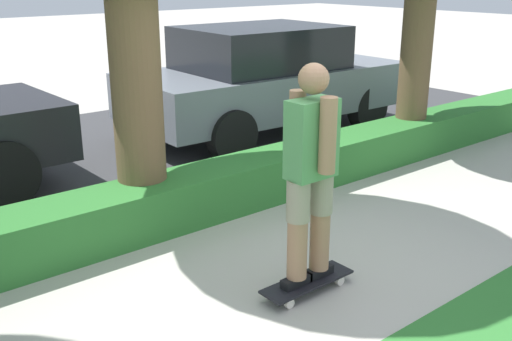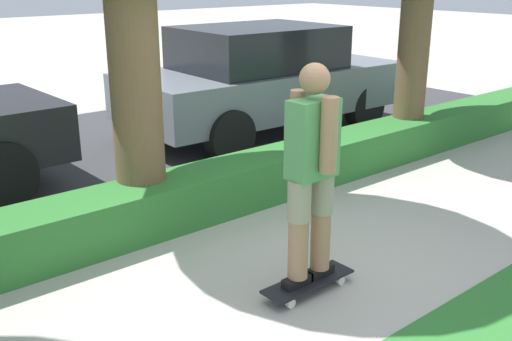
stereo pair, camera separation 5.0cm
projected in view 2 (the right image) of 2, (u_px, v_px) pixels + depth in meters
ground_plane at (310, 273)px, 4.98m from camera, size 60.00×60.00×0.00m
street_asphalt at (90, 158)px, 8.04m from camera, size 15.56×5.00×0.01m
hedge_row at (199, 194)px, 6.07m from camera, size 15.56×0.60×0.48m
skateboard at (308, 282)px, 4.68m from camera, size 0.80×0.24×0.10m
skater_person at (312, 171)px, 4.39m from camera, size 0.50×0.44×1.69m
parked_car_middle at (262, 78)px, 9.06m from camera, size 4.37×2.06×1.62m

